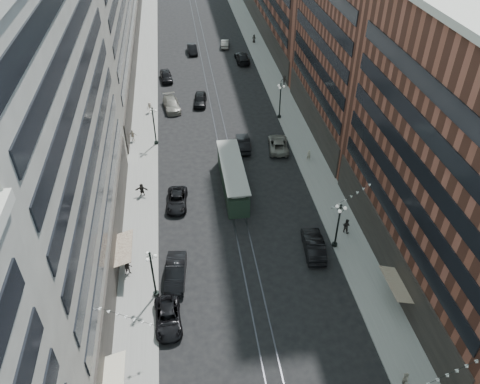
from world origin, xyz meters
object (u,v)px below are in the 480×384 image
car_12 (242,58)px  car_2 (168,318)px  lamppost_se_mid (280,99)px  lamppost_sw_mid (154,125)px  car_extra_0 (192,49)px  lamppost_sw_far (153,273)px  car_extra_2 (243,143)px  pedestrian_extra_2 (150,107)px  streetcar (233,178)px  pedestrian_7 (346,226)px  car_10 (314,245)px  car_14 (225,43)px  pedestrian_5 (142,190)px  pedestrian_8 (309,155)px  pedestrian_9 (284,81)px  pedestrian_4 (405,379)px  pedestrian_2 (128,268)px  car_13 (200,99)px  car_extra_1 (176,272)px  car_9 (166,76)px  car_8 (172,104)px  car_11 (278,144)px  pedestrian_6 (133,135)px  pedestrian_extra_0 (254,39)px  car_7 (177,200)px  lamppost_se_far (338,224)px

car_12 → car_2: bearing=74.2°
lamppost_se_mid → car_12: lamppost_se_mid is taller
lamppost_sw_mid → car_extra_0: lamppost_sw_mid is taller
lamppost_sw_far → car_extra_2: bearing=64.2°
pedestrian_extra_2 → streetcar: bearing=-93.7°
lamppost_sw_far → pedestrian_7: (20.16, 5.88, -2.07)m
car_10 → pedestrian_extra_2: bearing=-57.2°
lamppost_se_mid → car_14: (-4.70, 30.69, -2.39)m
pedestrian_5 → lamppost_sw_far: bearing=-76.6°
lamppost_se_mid → pedestrian_8: bearing=-83.4°
lamppost_se_mid → pedestrian_9: lamppost_se_mid is taller
streetcar → pedestrian_4: size_ratio=7.64×
pedestrian_2 → car_13: pedestrian_2 is taller
lamppost_sw_mid → car_extra_2: (11.74, -2.66, -2.27)m
car_extra_1 → lamppost_se_mid: bearing=67.3°
car_9 → car_2: bearing=-96.3°
lamppost_se_mid → car_9: 23.30m
car_8 → car_extra_1: bearing=-98.5°
lamppost_sw_mid → pedestrian_5: (-1.62, -11.52, -2.14)m
pedestrian_2 → pedestrian_7: 22.95m
lamppost_sw_mid → car_9: bearing=85.3°
car_14 → car_extra_0: bearing=27.5°
car_10 → car_2: bearing=30.2°
car_2 → car_extra_0: 63.81m
lamppost_sw_mid → pedestrian_5: lamppost_sw_mid is taller
car_8 → car_10: size_ratio=1.05×
car_9 → car_11: (14.73, -24.58, -0.05)m
lamppost_sw_far → pedestrian_9: bearing=63.4°
car_2 → pedestrian_6: bearing=95.2°
car_9 → pedestrian_extra_0: (18.12, 15.83, 0.16)m
car_12 → car_13: bearing=59.4°
pedestrian_6 → pedestrian_extra_2: pedestrian_6 is taller
car_9 → pedestrian_9: bearing=-20.4°
pedestrian_4 → streetcar: bearing=28.2°
lamppost_sw_far → lamppost_se_mid: 36.91m
lamppost_se_mid → car_2: 39.33m
lamppost_sw_mid → pedestrian_6: (-3.17, 1.20, -2.11)m
streetcar → car_9: size_ratio=2.47×
car_12 → pedestrian_extra_2: 24.72m
car_9 → car_extra_0: size_ratio=0.98×
pedestrian_9 → streetcar: bearing=-92.4°
car_7 → pedestrian_5: bearing=155.7°
car_7 → pedestrian_8: bearing=26.3°
streetcar → car_13: size_ratio=2.46×
car_extra_0 → car_extra_2: (4.74, -35.97, 0.03)m
lamppost_sw_mid → lamppost_se_far: bearing=-51.3°
car_8 → car_10: (13.60, -33.59, 0.07)m
car_8 → lamppost_sw_mid: bearing=-110.8°
lamppost_sw_far → car_14: size_ratio=1.29×
car_10 → streetcar: bearing=-54.8°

